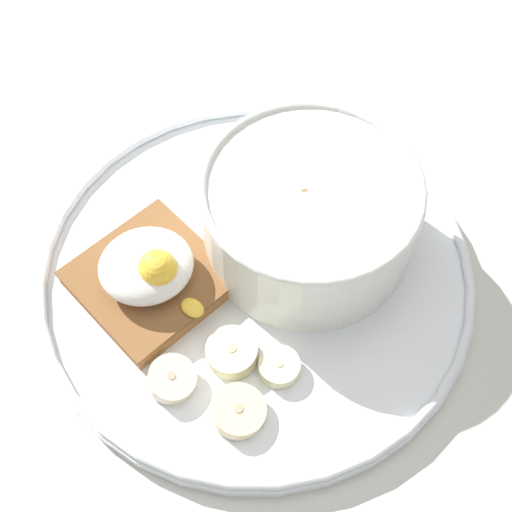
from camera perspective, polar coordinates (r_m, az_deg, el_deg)
The scene contains 9 objects.
ground_plane at distance 50.13cm, azimuth -0.00°, elevation -2.40°, with size 120.00×120.00×2.00cm, color beige.
plate at distance 48.57cm, azimuth -0.00°, elevation -1.36°, with size 29.54×29.54×1.60cm.
oatmeal_bowl at distance 47.04cm, azimuth 4.26°, elevation 3.45°, with size 14.37×14.37×6.51cm.
toast_slice at distance 47.66cm, azimuth -8.50°, elevation -1.91°, with size 11.85×11.85×1.43cm.
poached_egg at distance 45.90cm, azimuth -8.62°, elevation -0.83°, with size 6.22×7.12×3.32cm.
banana_slice_front at distance 44.97cm, azimuth -1.93°, elevation -7.73°, with size 3.65×3.59×1.40cm.
banana_slice_left at distance 43.64cm, azimuth -1.42°, elevation -12.29°, with size 4.17×4.10×1.38cm.
banana_slice_back at distance 44.78cm, azimuth 1.86°, elevation -8.84°, with size 3.53×3.52×1.02cm.
banana_slice_right at distance 44.52cm, azimuth -6.75°, elevation -9.74°, with size 4.33×4.31×1.67cm.
Camera 1 is at (-6.91, -23.49, 44.74)cm, focal length 50.00 mm.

